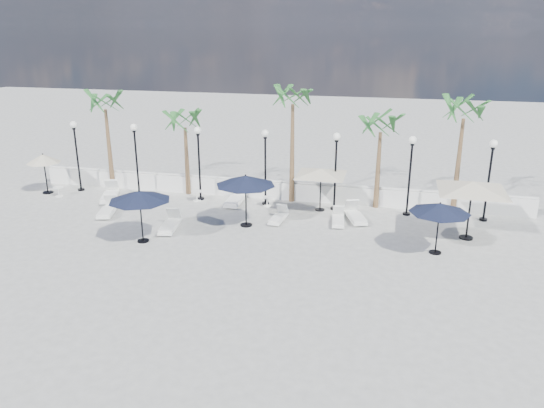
% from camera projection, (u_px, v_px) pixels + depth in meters
% --- Properties ---
extents(ground, '(100.00, 100.00, 0.00)m').
position_uv_depth(ground, '(227.00, 255.00, 21.05)').
color(ground, gray).
rests_on(ground, ground).
extents(balustrade, '(26.00, 0.30, 1.01)m').
position_uv_depth(balustrade, '(270.00, 190.00, 27.82)').
color(balustrade, white).
rests_on(balustrade, ground).
extents(lamppost_0, '(0.36, 0.36, 3.84)m').
position_uv_depth(lamppost_0, '(76.00, 146.00, 28.50)').
color(lamppost_0, black).
rests_on(lamppost_0, ground).
extents(lamppost_1, '(0.36, 0.36, 3.84)m').
position_uv_depth(lamppost_1, '(136.00, 149.00, 27.75)').
color(lamppost_1, black).
rests_on(lamppost_1, ground).
extents(lamppost_2, '(0.36, 0.36, 3.84)m').
position_uv_depth(lamppost_2, '(199.00, 153.00, 26.99)').
color(lamppost_2, black).
rests_on(lamppost_2, ground).
extents(lamppost_3, '(0.36, 0.36, 3.84)m').
position_uv_depth(lamppost_3, '(265.00, 157.00, 26.24)').
color(lamppost_3, black).
rests_on(lamppost_3, ground).
extents(lamppost_4, '(0.36, 0.36, 3.84)m').
position_uv_depth(lamppost_4, '(336.00, 160.00, 25.49)').
color(lamppost_4, black).
rests_on(lamppost_4, ground).
extents(lamppost_5, '(0.36, 0.36, 3.84)m').
position_uv_depth(lamppost_5, '(411.00, 165.00, 24.74)').
color(lamppost_5, black).
rests_on(lamppost_5, ground).
extents(lamppost_6, '(0.36, 0.36, 3.84)m').
position_uv_depth(lamppost_6, '(490.00, 169.00, 23.99)').
color(lamppost_6, black).
rests_on(lamppost_6, ground).
extents(palm_0, '(2.60, 2.60, 5.50)m').
position_uv_depth(palm_0, '(105.00, 107.00, 28.26)').
color(palm_0, brown).
rests_on(palm_0, ground).
extents(palm_1, '(2.60, 2.60, 4.70)m').
position_uv_depth(palm_1, '(185.00, 125.00, 27.54)').
color(palm_1, brown).
rests_on(palm_1, ground).
extents(palm_2, '(2.60, 2.60, 6.10)m').
position_uv_depth(palm_2, '(293.00, 102.00, 25.88)').
color(palm_2, brown).
rests_on(palm_2, ground).
extents(palm_3, '(2.60, 2.60, 4.90)m').
position_uv_depth(palm_3, '(381.00, 129.00, 25.33)').
color(palm_3, brown).
rests_on(palm_3, ground).
extents(palm_4, '(2.60, 2.60, 5.70)m').
position_uv_depth(palm_4, '(464.00, 116.00, 24.29)').
color(palm_4, brown).
rests_on(palm_4, ground).
extents(lounger_0, '(1.14, 2.07, 0.74)m').
position_uv_depth(lounger_0, '(108.00, 209.00, 25.52)').
color(lounger_0, white).
rests_on(lounger_0, ground).
extents(lounger_1, '(1.41, 2.27, 0.81)m').
position_uv_depth(lounger_1, '(110.00, 195.00, 27.62)').
color(lounger_1, white).
rests_on(lounger_1, ground).
extents(lounger_2, '(0.93, 2.04, 0.74)m').
position_uv_depth(lounger_2, '(170.00, 225.00, 23.60)').
color(lounger_2, white).
rests_on(lounger_2, ground).
extents(lounger_3, '(0.67, 1.67, 0.61)m').
position_uv_depth(lounger_3, '(278.00, 217.00, 24.61)').
color(lounger_3, white).
rests_on(lounger_3, ground).
extents(lounger_4, '(0.72, 1.72, 0.63)m').
position_uv_depth(lounger_4, '(338.00, 219.00, 24.32)').
color(lounger_4, white).
rests_on(lounger_4, ground).
extents(lounger_5, '(0.76, 2.17, 0.81)m').
position_uv_depth(lounger_5, '(235.00, 199.00, 27.03)').
color(lounger_5, white).
rests_on(lounger_5, ground).
extents(lounger_6, '(1.27, 2.07, 0.74)m').
position_uv_depth(lounger_6, '(355.00, 215.00, 24.71)').
color(lounger_6, white).
rests_on(lounger_6, ground).
extents(side_table_0, '(0.53, 0.53, 0.52)m').
position_uv_depth(side_table_0, '(59.00, 191.00, 28.15)').
color(side_table_0, white).
rests_on(side_table_0, ground).
extents(side_table_1, '(0.55, 0.55, 0.53)m').
position_uv_depth(side_table_1, '(197.00, 195.00, 27.44)').
color(side_table_1, white).
rests_on(side_table_1, ground).
extents(side_table_2, '(0.50, 0.50, 0.49)m').
position_uv_depth(side_table_2, '(267.00, 201.00, 26.64)').
color(side_table_2, white).
rests_on(side_table_2, ground).
extents(parasol_navy_left, '(2.59, 2.59, 2.28)m').
position_uv_depth(parasol_navy_left, '(139.00, 196.00, 21.76)').
color(parasol_navy_left, black).
rests_on(parasol_navy_left, ground).
extents(parasol_navy_mid, '(2.70, 2.70, 2.42)m').
position_uv_depth(parasol_navy_mid, '(246.00, 181.00, 23.49)').
color(parasol_navy_mid, black).
rests_on(parasol_navy_mid, ground).
extents(parasol_navy_right, '(2.41, 2.41, 2.16)m').
position_uv_depth(parasol_navy_right, '(440.00, 208.00, 20.66)').
color(parasol_navy_right, black).
rests_on(parasol_navy_right, ground).
extents(parasol_cream_sq_a, '(4.65, 4.65, 2.29)m').
position_uv_depth(parasol_cream_sq_a, '(321.00, 169.00, 25.48)').
color(parasol_cream_sq_a, black).
rests_on(parasol_cream_sq_a, ground).
extents(parasol_cream_sq_b, '(5.45, 5.45, 2.73)m').
position_uv_depth(parasol_cream_sq_b, '(473.00, 182.00, 21.91)').
color(parasol_cream_sq_b, black).
rests_on(parasol_cream_sq_b, ground).
extents(parasol_cream_small, '(1.80, 1.80, 2.21)m').
position_uv_depth(parasol_cream_small, '(43.00, 159.00, 28.24)').
color(parasol_cream_small, black).
rests_on(parasol_cream_small, ground).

